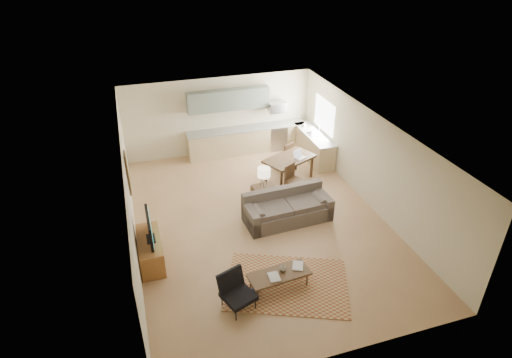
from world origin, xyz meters
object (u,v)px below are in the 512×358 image
object	(u,v)px
coffee_table	(279,280)
dining_table	(289,169)
armchair	(238,293)
console_table	(264,197)
tv_credenza	(150,250)
sofa	(288,207)

from	to	relation	value
coffee_table	dining_table	bearing A→B (deg)	60.55
armchair	console_table	xyz separation A→B (m)	(1.67, 3.39, -0.04)
dining_table	tv_credenza	bearing A→B (deg)	-174.88
sofa	armchair	world-z (taller)	sofa
console_table	coffee_table	bearing A→B (deg)	-109.46
sofa	dining_table	bearing A→B (deg)	64.42
sofa	dining_table	size ratio (longest dim) A/B	1.54
tv_credenza	console_table	xyz separation A→B (m)	(3.27, 1.35, 0.04)
sofa	console_table	size ratio (longest dim) A/B	3.34
coffee_table	dining_table	world-z (taller)	dining_table
tv_credenza	console_table	size ratio (longest dim) A/B	1.92
tv_credenza	dining_table	xyz separation A→B (m)	(4.52, 2.61, 0.08)
sofa	tv_credenza	bearing A→B (deg)	-174.23
sofa	tv_credenza	world-z (taller)	sofa
sofa	coffee_table	size ratio (longest dim) A/B	1.78
sofa	armchair	distance (m)	3.36
coffee_table	dining_table	xyz separation A→B (m)	(1.92, 4.35, 0.19)
coffee_table	console_table	world-z (taller)	console_table
sofa	armchair	xyz separation A→B (m)	(-2.10, -2.62, -0.02)
console_table	dining_table	bearing A→B (deg)	37.75
armchair	tv_credenza	bearing A→B (deg)	107.11
coffee_table	tv_credenza	size ratio (longest dim) A/B	0.98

